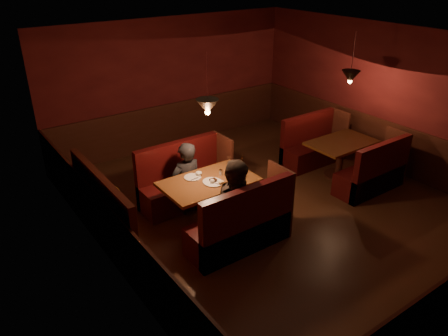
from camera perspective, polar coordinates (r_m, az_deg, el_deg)
room at (r=7.36m, az=4.70°, el=1.84°), size 6.02×7.02×2.92m
main_table at (r=7.09m, az=-1.89°, el=-2.94°), size 1.51×0.92×1.06m
main_bench_far at (r=7.87m, az=-5.22°, el=-2.10°), size 1.66×0.59×1.14m
main_bench_near at (r=6.64m, az=2.44°, el=-7.83°), size 1.66×0.59×1.14m
second_table at (r=8.99m, az=15.02°, el=2.20°), size 1.34×0.85×0.75m
second_bench_far at (r=9.57m, az=11.40°, el=2.64°), size 1.48×0.55×1.06m
second_bench_near at (r=8.67m, az=18.94°, el=-0.88°), size 1.48×0.55×1.06m
diner_a at (r=7.39m, az=-5.01°, el=-0.06°), size 0.60×0.40×1.64m
diner_b at (r=6.52m, az=1.92°, el=-3.24°), size 1.00×0.87×1.74m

